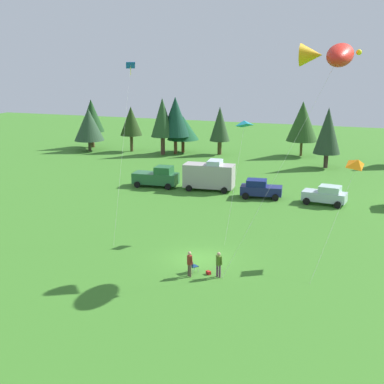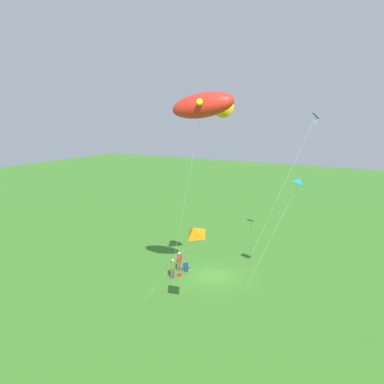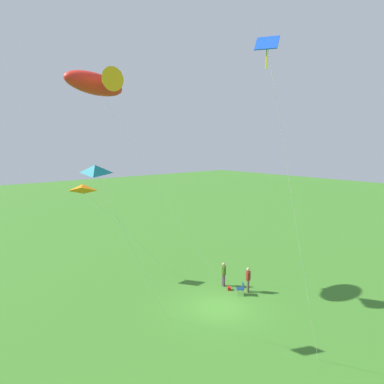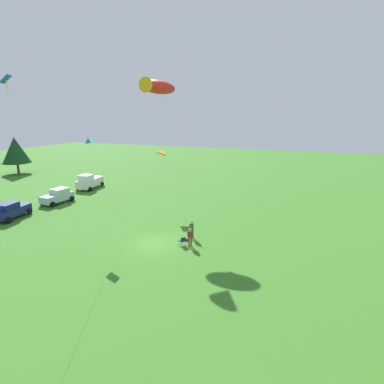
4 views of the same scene
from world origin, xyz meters
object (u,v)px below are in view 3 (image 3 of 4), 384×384
object	(u,v)px
person_kite_flyer	(224,272)
kite_large_fish	(97,83)
folding_chair	(241,288)
kite_delta_teal	(95,170)
kite_diamond_blue	(271,69)
person_spectator	(248,278)
kite_delta_orange	(83,188)
backpack_on_grass	(229,288)

from	to	relation	value
person_kite_flyer	kite_large_fish	world-z (taller)	kite_large_fish
folding_chair	kite_delta_teal	size ratio (longest dim) A/B	0.09
kite_diamond_blue	person_kite_flyer	bearing A→B (deg)	-38.95
folding_chair	person_kite_flyer	bearing A→B (deg)	-58.29
person_spectator	kite_delta_orange	world-z (taller)	kite_delta_orange
person_kite_flyer	backpack_on_grass	world-z (taller)	person_kite_flyer
folding_chair	kite_diamond_blue	bearing A→B (deg)	83.03
folding_chair	person_spectator	xyz separation A→B (m)	(0.04, -0.71, 0.53)
person_kite_flyer	kite_delta_teal	distance (m)	12.95
backpack_on_grass	kite_delta_teal	size ratio (longest dim) A/B	0.03
kite_large_fish	backpack_on_grass	bearing A→B (deg)	-136.88
kite_delta_orange	kite_delta_teal	bearing A→B (deg)	159.53
folding_chair	kite_delta_orange	size ratio (longest dim) A/B	0.11
backpack_on_grass	kite_large_fish	bearing A→B (deg)	43.12
kite_delta_teal	backpack_on_grass	bearing A→B (deg)	-88.06
person_kite_flyer	kite_delta_teal	world-z (taller)	kite_delta_teal
person_kite_flyer	folding_chair	bearing A→B (deg)	109.69
person_kite_flyer	person_spectator	distance (m)	1.92
kite_large_fish	folding_chair	bearing A→B (deg)	-141.13
kite_large_fish	kite_delta_orange	world-z (taller)	kite_large_fish
kite_delta_orange	kite_diamond_blue	bearing A→B (deg)	175.41
backpack_on_grass	kite_large_fish	size ratio (longest dim) A/B	0.02
folding_chair	kite_diamond_blue	world-z (taller)	kite_diamond_blue
person_spectator	kite_delta_teal	distance (m)	13.35
person_kite_flyer	kite_delta_orange	size ratio (longest dim) A/B	0.24
person_kite_flyer	kite_delta_teal	bearing A→B (deg)	31.33
person_spectator	kite_diamond_blue	bearing A→B (deg)	82.67
folding_chair	backpack_on_grass	distance (m)	1.17
backpack_on_grass	kite_delta_orange	distance (m)	12.91
person_kite_flyer	kite_large_fish	bearing A→B (deg)	-17.29
person_spectator	backpack_on_grass	xyz separation A→B (m)	(1.08, 0.74, -0.91)
kite_large_fish	kite_delta_teal	distance (m)	9.53
kite_large_fish	kite_delta_teal	world-z (taller)	kite_large_fish
backpack_on_grass	kite_delta_orange	size ratio (longest dim) A/B	0.04
person_kite_flyer	folding_chair	size ratio (longest dim) A/B	2.12
person_spectator	kite_diamond_blue	size ratio (longest dim) A/B	0.13
folding_chair	backpack_on_grass	xyz separation A→B (m)	(1.11, 0.03, -0.38)
folding_chair	backpack_on_grass	size ratio (longest dim) A/B	2.56
kite_large_fish	kite_diamond_blue	world-z (taller)	kite_large_fish
kite_delta_orange	folding_chair	bearing A→B (deg)	-146.34
kite_delta_teal	kite_delta_orange	bearing A→B (deg)	-20.47
kite_delta_teal	kite_diamond_blue	world-z (taller)	kite_diamond_blue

